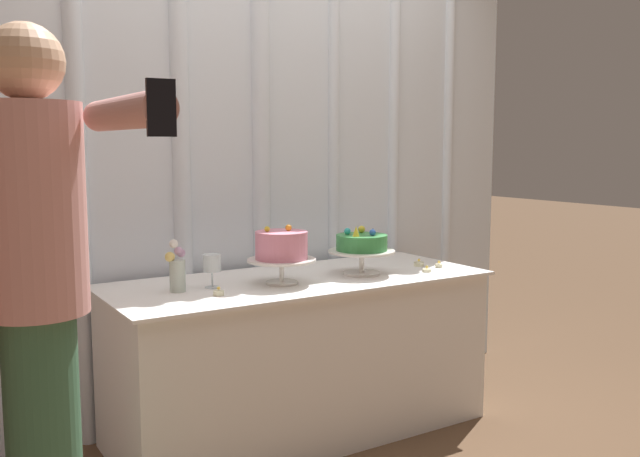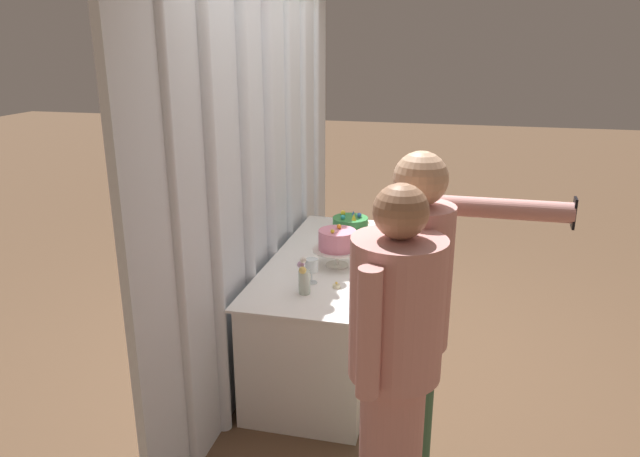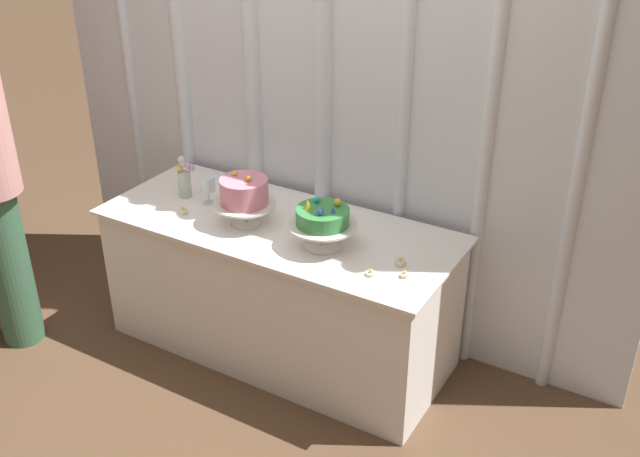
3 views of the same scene
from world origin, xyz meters
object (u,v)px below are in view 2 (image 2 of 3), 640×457
(cake_display_nearleft, at_px, (337,242))
(tealight_far_right, at_px, (368,224))
(flower_vase, at_px, (304,278))
(tealight_near_left, at_px, (373,230))
(guest_man_dark_suit, at_px, (394,371))
(cake_display_nearright, at_px, (350,225))
(tealight_far_left, at_px, (336,286))
(tealight_near_right, at_px, (356,226))
(guest_man_pink_jacket, at_px, (415,324))
(cake_table, at_px, (329,309))
(wine_glass, at_px, (312,266))

(cake_display_nearleft, xyz_separation_m, tealight_far_right, (0.86, -0.06, -0.15))
(flower_vase, relative_size, tealight_near_left, 4.94)
(tealight_far_right, xyz_separation_m, guest_man_dark_suit, (-2.23, -0.45, 0.13))
(cake_display_nearright, xyz_separation_m, tealight_far_left, (-0.76, -0.06, -0.13))
(flower_vase, bearing_deg, tealight_far_left, -54.02)
(guest_man_dark_suit, bearing_deg, tealight_near_left, 10.54)
(tealight_far_left, height_order, tealight_near_right, tealight_near_right)
(cake_display_nearright, height_order, tealight_near_right, cake_display_nearright)
(cake_display_nearleft, distance_m, tealight_far_left, 0.37)
(guest_man_dark_suit, distance_m, guest_man_pink_jacket, 0.28)
(flower_vase, xyz_separation_m, guest_man_dark_suit, (-0.92, -0.60, 0.05))
(cake_display_nearleft, relative_size, tealight_far_right, 8.24)
(tealight_near_right, bearing_deg, tealight_near_left, -116.31)
(cake_display_nearright, relative_size, tealight_far_right, 8.59)
(guest_man_dark_suit, bearing_deg, guest_man_pink_jacket, -11.82)
(tealight_near_left, relative_size, tealight_far_right, 1.22)
(flower_vase, bearing_deg, tealight_near_right, -3.09)
(cake_table, xyz_separation_m, tealight_far_left, (-0.46, -0.14, 0.38))
(tealight_far_right, bearing_deg, cake_display_nearright, 172.71)
(cake_display_nearleft, bearing_deg, tealight_far_left, -168.58)
(tealight_near_right, bearing_deg, tealight_far_left, -175.34)
(tealight_near_left, height_order, tealight_far_right, tealight_far_right)
(cake_table, distance_m, tealight_near_left, 0.73)
(wine_glass, height_order, tealight_near_right, wine_glass)
(wine_glass, bearing_deg, flower_vase, 177.94)
(guest_man_dark_suit, bearing_deg, tealight_near_right, 13.80)
(flower_vase, relative_size, tealight_near_right, 4.30)
(flower_vase, xyz_separation_m, guest_man_pink_jacket, (-0.65, -0.66, 0.12))
(flower_vase, height_order, guest_man_dark_suit, guest_man_dark_suit)
(cake_display_nearleft, xyz_separation_m, tealight_near_right, (0.81, 0.03, -0.15))
(cake_display_nearright, distance_m, tealight_far_right, 0.46)
(cake_display_nearleft, distance_m, tealight_near_left, 0.76)
(cake_display_nearright, height_order, flower_vase, cake_display_nearright)
(wine_glass, relative_size, guest_man_pink_jacket, 0.09)
(wine_glass, bearing_deg, cake_display_nearright, -7.11)
(wine_glass, distance_m, guest_man_pink_jacket, 1.04)
(guest_man_pink_jacket, bearing_deg, guest_man_dark_suit, 168.18)
(cake_display_nearleft, xyz_separation_m, wine_glass, (-0.29, 0.09, -0.06))
(cake_display_nearright, relative_size, tealight_near_right, 6.14)
(wine_glass, xyz_separation_m, flower_vase, (-0.16, 0.01, -0.01))
(wine_glass, relative_size, tealight_near_right, 2.82)
(tealight_far_right, height_order, guest_man_dark_suit, guest_man_dark_suit)
(cake_display_nearright, bearing_deg, tealight_far_right, -7.29)
(tealight_near_right, height_order, guest_man_pink_jacket, guest_man_pink_jacket)
(tealight_far_right, distance_m, guest_man_pink_jacket, 2.04)
(cake_display_nearright, relative_size, flower_vase, 1.43)
(tealight_far_left, xyz_separation_m, guest_man_dark_suit, (-1.04, -0.44, 0.13))
(flower_vase, relative_size, tealight_far_right, 6.01)
(tealight_far_right, distance_m, guest_man_dark_suit, 2.28)
(tealight_far_left, bearing_deg, guest_man_pink_jacket, -147.20)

